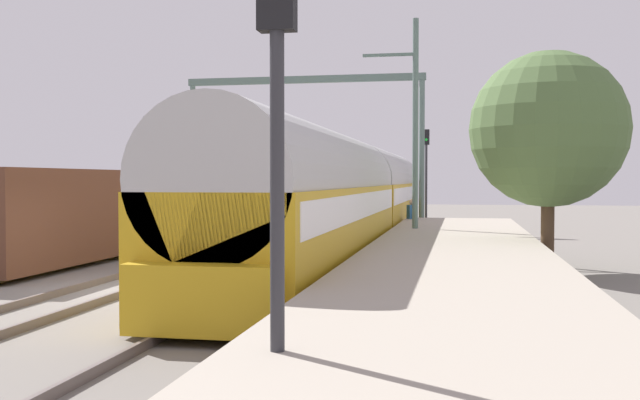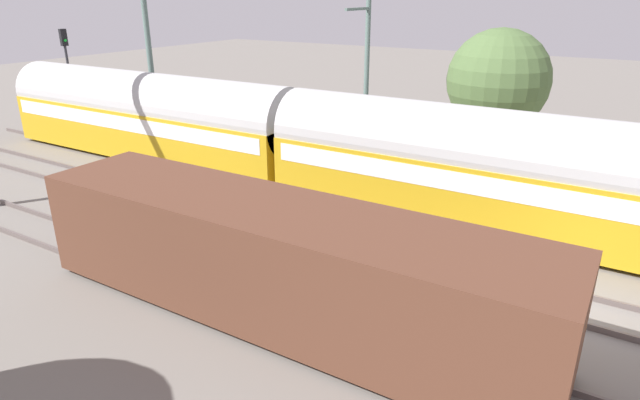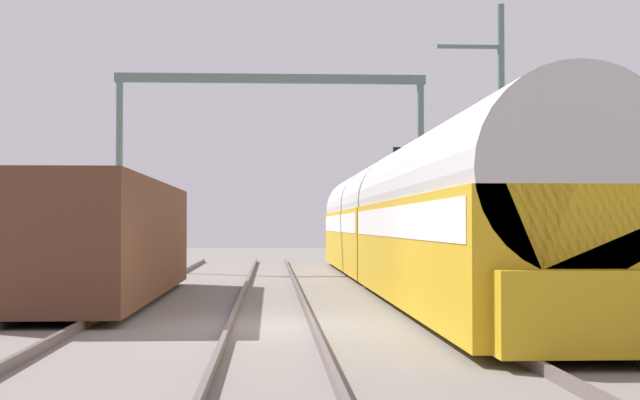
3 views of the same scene
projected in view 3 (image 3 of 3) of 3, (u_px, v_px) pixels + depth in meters
The scene contains 10 objects.
ground at pixel (271, 326), 17.29m from camera, with size 120.00×120.00×0.00m, color slate.
track_far_west at pixel (47, 322), 17.08m from camera, with size 1.52×60.00×0.16m.
track_west at pixel (271, 321), 17.29m from camera, with size 1.52×60.00×0.16m.
track_east at pixel (490, 320), 17.50m from camera, with size 1.52×60.00×0.16m.
passenger_train at pixel (406, 220), 28.38m from camera, with size 2.93×32.85×3.82m.
freight_car at pixel (105, 240), 22.99m from camera, with size 2.80×13.00×2.70m.
person_crossing at pixel (445, 248), 32.49m from camera, with size 0.46×0.43×1.73m.
railway_signal_far at pixel (397, 190), 44.92m from camera, with size 0.36×0.30×5.50m.
catenary_gantry at pixel (271, 130), 38.11m from camera, with size 12.42×0.28×7.86m.
catenary_pole_east_mid at pixel (500, 142), 26.60m from camera, with size 1.90×0.20×8.00m.
Camera 3 is at (-0.01, -17.36, 1.82)m, focal length 53.67 mm.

